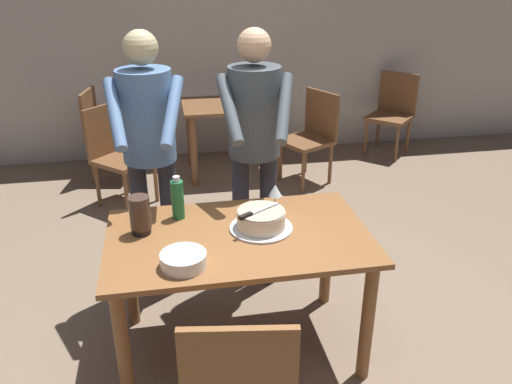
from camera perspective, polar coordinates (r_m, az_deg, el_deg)
name	(u,v)px	position (r m, az deg, el deg)	size (l,w,h in m)	color
ground_plane	(240,346)	(3.16, -1.73, -16.65)	(14.00, 14.00, 0.00)	#7A6651
back_wall	(190,32)	(5.78, -7.28, 17.15)	(10.00, 0.12, 2.70)	#BCB7AD
main_dining_table	(239,255)	(2.79, -1.89, -6.93)	(1.38, 0.84, 0.75)	brown
cake_on_platter	(261,220)	(2.76, 0.56, -3.15)	(0.34, 0.34, 0.11)	silver
cake_knife	(251,214)	(2.68, -0.55, -2.41)	(0.24, 0.16, 0.02)	silver
plate_stack	(183,260)	(2.47, -8.02, -7.45)	(0.22, 0.22, 0.07)	white
wine_glass_near	(275,191)	(2.97, 2.13, 0.09)	(0.08, 0.08, 0.14)	silver
water_bottle	(178,199)	(2.88, -8.65, -0.76)	(0.07, 0.07, 0.25)	#1E6B38
hurricane_lamp	(140,215)	(2.76, -12.70, -2.48)	(0.11, 0.11, 0.21)	black
person_cutting_cake	(254,136)	(3.20, -0.17, 6.20)	(0.47, 0.56, 1.72)	#2D2D38
person_standing_beside	(149,141)	(3.18, -11.77, 5.58)	(0.47, 0.56, 1.72)	#2D2D38
background_table	(233,119)	(5.29, -2.59, 8.06)	(1.00, 0.70, 0.74)	brown
background_chair_0	(104,131)	(5.41, -16.40, 6.51)	(0.51, 0.51, 0.90)	brown
background_chair_1	(118,152)	(4.78, -15.05, 4.31)	(0.62, 0.62, 0.90)	brown
background_chair_2	(311,134)	(5.13, 6.13, 6.39)	(0.59, 0.59, 0.90)	brown
background_chair_3	(392,111)	(6.10, 14.83, 8.67)	(0.62, 0.62, 0.90)	brown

